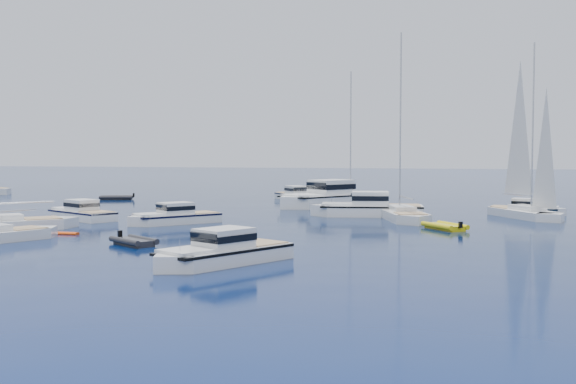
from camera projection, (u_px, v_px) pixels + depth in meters
name	position (u px, v px, depth m)	size (l,w,h in m)	color
ground	(164.00, 273.00, 33.76)	(400.00, 400.00, 0.00)	navy
motor_cruiser_near	(221.00, 264.00, 36.43)	(2.70, 8.83, 2.32)	silver
motor_cruiser_left	(174.00, 224.00, 56.46)	(2.49, 8.15, 2.14)	white
motor_cruiser_centre	(368.00, 216.00, 62.97)	(3.21, 10.50, 2.76)	white
motor_cruiser_far_r	(526.00, 215.00, 64.58)	(2.16, 7.06, 1.85)	white
motor_cruiser_far_l	(81.00, 220.00, 59.89)	(2.51, 8.19, 2.15)	white
motor_cruiser_distant	(329.00, 206.00, 73.83)	(4.07, 13.31, 3.49)	white
motor_cruiser_horizon	(297.00, 200.00, 83.44)	(2.45, 7.99, 2.10)	silver
sailboat_mid_r	(403.00, 220.00, 59.81)	(2.86, 11.00, 16.17)	silver
sailboat_mid_l	(2.00, 231.00, 51.53)	(2.99, 11.50, 16.90)	white
sailboat_centre	(341.00, 205.00, 75.32)	(2.55, 9.82, 14.44)	white
sailboat_sails_r	(524.00, 218.00, 61.52)	(2.70, 10.39, 15.27)	white
tender_yellow	(445.00, 229.00, 52.44)	(2.10, 3.86, 0.95)	yellow
tender_grey_near	(134.00, 245.00, 43.78)	(1.95, 3.54, 0.95)	black
tender_grey_far	(116.00, 200.00, 84.23)	(2.16, 3.99, 0.95)	black
kayak_orange	(58.00, 234.00, 49.48)	(0.56, 2.92, 0.30)	#EE450B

